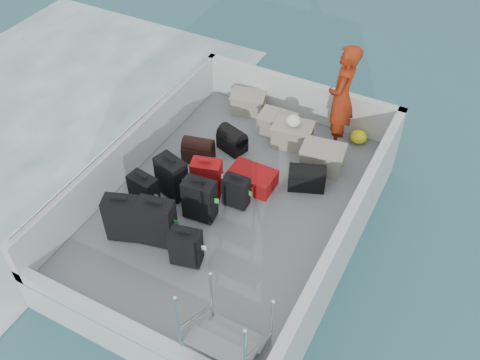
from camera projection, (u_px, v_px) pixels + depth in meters
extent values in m
plane|color=navy|center=(232.00, 231.00, 8.27)|extent=(160.00, 160.00, 0.00)
plane|color=white|center=(4.00, 139.00, 9.88)|extent=(10.00, 10.00, 0.00)
cube|color=silver|center=(232.00, 218.00, 8.06)|extent=(3.60, 5.00, 0.60)
cube|color=slate|center=(232.00, 203.00, 7.84)|extent=(3.30, 4.70, 0.02)
cube|color=silver|center=(132.00, 149.00, 8.18)|extent=(0.14, 5.00, 0.70)
cube|color=silver|center=(347.00, 229.00, 7.01)|extent=(0.14, 5.00, 0.70)
cube|color=silver|center=(299.00, 98.00, 9.14)|extent=(3.60, 0.14, 0.70)
cube|color=silver|center=(132.00, 330.00, 6.22)|extent=(3.60, 0.14, 0.20)
cylinder|color=silver|center=(128.00, 129.00, 7.90)|extent=(0.04, 4.80, 0.04)
cube|color=black|center=(123.00, 219.00, 7.14)|extent=(0.52, 0.40, 0.71)
cube|color=black|center=(144.00, 193.00, 7.55)|extent=(0.43, 0.29, 0.61)
cube|color=black|center=(172.00, 177.00, 7.76)|extent=(0.51, 0.38, 0.65)
cube|color=black|center=(157.00, 223.00, 7.07)|extent=(0.53, 0.38, 0.73)
cube|color=black|center=(200.00, 200.00, 7.42)|extent=(0.47, 0.31, 0.66)
cube|color=#9B0B12|center=(207.00, 178.00, 7.79)|extent=(0.48, 0.37, 0.60)
cube|color=black|center=(186.00, 248.00, 6.87)|extent=(0.45, 0.33, 0.56)
cube|color=black|center=(236.00, 192.00, 7.64)|extent=(0.37, 0.22, 0.51)
cube|color=#9B0B12|center=(252.00, 179.00, 8.01)|extent=(0.69, 0.46, 0.27)
cube|color=gray|center=(248.00, 103.00, 9.35)|extent=(0.63, 0.51, 0.33)
cube|color=gray|center=(277.00, 125.00, 8.90)|extent=(0.57, 0.41, 0.34)
cube|color=gray|center=(292.00, 136.00, 8.68)|extent=(0.66, 0.51, 0.37)
cube|color=gray|center=(322.00, 159.00, 8.25)|extent=(0.68, 0.52, 0.38)
ellipsoid|color=#F7F41B|center=(359.00, 137.00, 8.77)|extent=(0.28, 0.26, 0.22)
ellipsoid|color=white|center=(293.00, 122.00, 8.49)|extent=(0.24, 0.24, 0.18)
imported|color=red|center=(341.00, 98.00, 8.24)|extent=(0.48, 0.69, 1.77)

